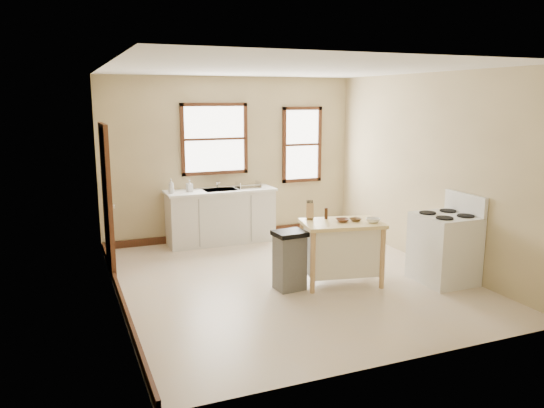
{
  "coord_description": "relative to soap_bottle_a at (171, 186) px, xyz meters",
  "views": [
    {
      "loc": [
        -2.81,
        -6.3,
        2.44
      ],
      "look_at": [
        -0.09,
        0.4,
        0.99
      ],
      "focal_mm": 35.0,
      "sensor_mm": 36.0,
      "label": 1
    }
  ],
  "objects": [
    {
      "name": "soap_bottle_a",
      "position": [
        0.0,
        0.0,
        0.0
      ],
      "size": [
        0.1,
        0.1,
        0.24
      ],
      "primitive_type": "imported",
      "rotation": [
        0.0,
        0.0,
        -0.12
      ],
      "color": "#B2B2B2",
      "rests_on": "sink_counter"
    },
    {
      "name": "gas_stove",
      "position": [
        3.04,
        -2.98,
        -0.44
      ],
      "size": [
        0.74,
        0.75,
        1.19
      ],
      "primitive_type": null,
      "color": "white",
      "rests_on": "ground"
    },
    {
      "name": "bowl_a",
      "position": [
        1.73,
        -2.53,
        -0.17
      ],
      "size": [
        0.2,
        0.2,
        0.04
      ],
      "primitive_type": "imported",
      "rotation": [
        0.0,
        0.0,
        -0.21
      ],
      "color": "brown",
      "rests_on": "kitchen_island"
    },
    {
      "name": "trash_bin",
      "position": [
        1.0,
        -2.47,
        -0.65
      ],
      "size": [
        0.42,
        0.37,
        0.77
      ],
      "primitive_type": null,
      "rotation": [
        0.0,
        0.0,
        0.09
      ],
      "color": "#585856",
      "rests_on": "ground"
    },
    {
      "name": "dish_rack",
      "position": [
        1.32,
        0.0,
        -0.07
      ],
      "size": [
        0.43,
        0.34,
        0.1
      ],
      "primitive_type": null,
      "rotation": [
        0.0,
        0.0,
        -0.13
      ],
      "color": "silver",
      "rests_on": "sink_counter"
    },
    {
      "name": "baseboard_left",
      "position": [
        -1.08,
        -2.14,
        -0.98
      ],
      "size": [
        0.04,
        5.0,
        0.12
      ],
      "primitive_type": "cube",
      "color": "#3C2210",
      "rests_on": "ground"
    },
    {
      "name": "bowl_b",
      "position": [
        1.91,
        -2.56,
        -0.17
      ],
      "size": [
        0.17,
        0.17,
        0.04
      ],
      "primitive_type": "imported",
      "rotation": [
        0.0,
        0.0,
        0.14
      ],
      "color": "brown",
      "rests_on": "kitchen_island"
    },
    {
      "name": "pepper_grinder",
      "position": [
        1.61,
        -2.3,
        -0.12
      ],
      "size": [
        0.05,
        0.05,
        0.15
      ],
      "primitive_type": "cylinder",
      "rotation": [
        0.0,
        0.0,
        -0.1
      ],
      "color": "#3E2210",
      "rests_on": "kitchen_island"
    },
    {
      "name": "baseboard_back",
      "position": [
        1.14,
        0.33,
        -0.98
      ],
      "size": [
        4.5,
        0.04,
        0.12
      ],
      "primitive_type": "cube",
      "color": "#3C2210",
      "rests_on": "ground"
    },
    {
      "name": "bowl_c",
      "position": [
        2.08,
        -2.72,
        -0.16
      ],
      "size": [
        0.22,
        0.22,
        0.06
      ],
      "primitive_type": "imported",
      "rotation": [
        0.0,
        0.0,
        -0.22
      ],
      "color": "white",
      "rests_on": "kitchen_island"
    },
    {
      "name": "window_side",
      "position": [
        2.49,
        0.34,
        0.56
      ],
      "size": [
        0.77,
        0.06,
        1.37
      ],
      "primitive_type": null,
      "color": "#3C2210",
      "rests_on": "wall_back"
    },
    {
      "name": "ceiling",
      "position": [
        1.14,
        -2.14,
        1.76
      ],
      "size": [
        5.0,
        5.0,
        0.0
      ],
      "primitive_type": "plane",
      "rotation": [
        3.14,
        0.0,
        0.0
      ],
      "color": "white",
      "rests_on": "ground"
    },
    {
      "name": "knife_block",
      "position": [
        1.41,
        -2.22,
        -0.09
      ],
      "size": [
        0.13,
        0.13,
        0.2
      ],
      "primitive_type": null,
      "rotation": [
        0.0,
        0.0,
        -0.45
      ],
      "color": "tan",
      "rests_on": "kitchen_island"
    },
    {
      "name": "window_main",
      "position": [
        0.84,
        0.34,
        0.71
      ],
      "size": [
        1.17,
        0.06,
        1.22
      ],
      "primitive_type": null,
      "color": "#3C2210",
      "rests_on": "wall_back"
    },
    {
      "name": "door_left",
      "position": [
        -1.07,
        -0.84,
        0.01
      ],
      "size": [
        0.06,
        0.9,
        2.1
      ],
      "primitive_type": "cube",
      "color": "#3C2210",
      "rests_on": "ground"
    },
    {
      "name": "kitchen_island",
      "position": [
        1.73,
        -2.53,
        -0.62
      ],
      "size": [
        1.14,
        0.85,
        0.85
      ],
      "primitive_type": null,
      "rotation": [
        0.0,
        0.0,
        -0.2
      ],
      "color": "#FCDF94",
      "rests_on": "ground"
    },
    {
      "name": "soap_bottle_b",
      "position": [
        0.31,
        0.04,
        -0.02
      ],
      "size": [
        0.1,
        0.11,
        0.2
      ],
      "primitive_type": "imported",
      "rotation": [
        0.0,
        0.0,
        0.19
      ],
      "color": "#B2B2B2",
      "rests_on": "sink_counter"
    },
    {
      "name": "wall_left",
      "position": [
        -1.11,
        -2.14,
        0.36
      ],
      "size": [
        0.04,
        5.0,
        2.8
      ],
      "primitive_type": "cube",
      "color": "#CAB685",
      "rests_on": "ground"
    },
    {
      "name": "faucet",
      "position": [
        0.84,
        0.24,
        -0.01
      ],
      "size": [
        0.03,
        0.03,
        0.22
      ],
      "primitive_type": "cylinder",
      "color": "silver",
      "rests_on": "sink_counter"
    },
    {
      "name": "wall_back",
      "position": [
        1.14,
        0.36,
        0.36
      ],
      "size": [
        4.5,
        0.04,
        2.8
      ],
      "primitive_type": "cube",
      "color": "#CAB685",
      "rests_on": "ground"
    },
    {
      "name": "floor",
      "position": [
        1.14,
        -2.14,
        -1.04
      ],
      "size": [
        5.0,
        5.0,
        0.0
      ],
      "primitive_type": "plane",
      "color": "beige",
      "rests_on": "ground"
    },
    {
      "name": "wall_right",
      "position": [
        3.39,
        -2.14,
        0.36
      ],
      "size": [
        0.04,
        5.0,
        2.8
      ],
      "primitive_type": "cube",
      "color": "#CAB685",
      "rests_on": "ground"
    },
    {
      "name": "sink_counter",
      "position": [
        0.84,
        0.06,
        -0.58
      ],
      "size": [
        1.86,
        0.62,
        0.92
      ],
      "primitive_type": null,
      "color": "silver",
      "rests_on": "ground"
    }
  ]
}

